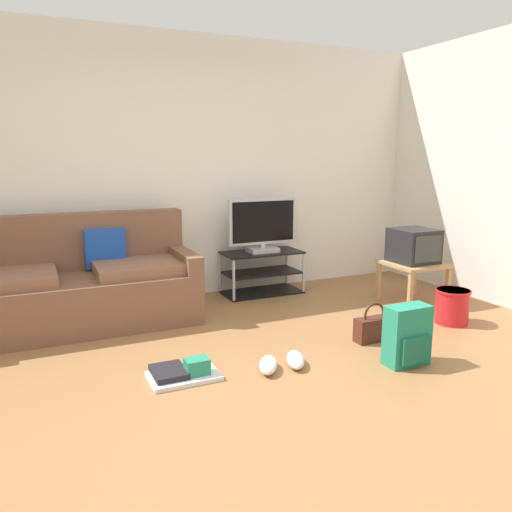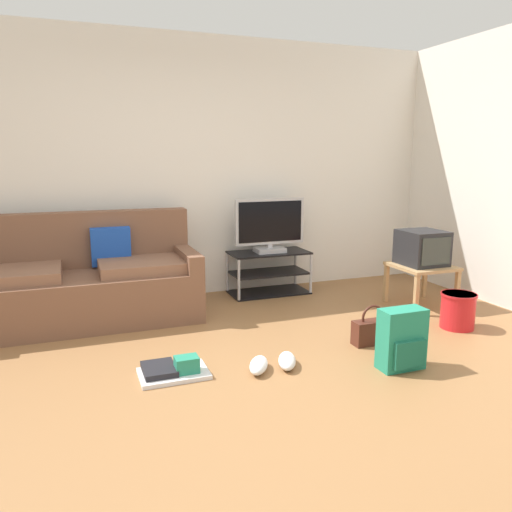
# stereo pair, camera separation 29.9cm
# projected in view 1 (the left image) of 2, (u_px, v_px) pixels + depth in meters

# --- Properties ---
(ground_plane) EXTENTS (9.00, 9.80, 0.02)m
(ground_plane) POSITION_uv_depth(u_px,v_px,m) (261.00, 394.00, 3.19)
(ground_plane) COLOR olive
(wall_back) EXTENTS (9.00, 0.10, 2.70)m
(wall_back) POSITION_uv_depth(u_px,v_px,m) (160.00, 169.00, 5.10)
(wall_back) COLOR silver
(wall_back) RESTS_ON ground_plane
(wall_right) EXTENTS (0.10, 3.60, 2.70)m
(wall_right) POSITION_uv_depth(u_px,v_px,m) (505.00, 170.00, 4.91)
(wall_right) COLOR silver
(wall_right) RESTS_ON ground_plane
(couch) EXTENTS (2.07, 0.87, 0.97)m
(couch) POSITION_uv_depth(u_px,v_px,m) (76.00, 286.00, 4.42)
(couch) COLOR brown
(couch) RESTS_ON ground_plane
(tv_stand) EXTENTS (0.86, 0.43, 0.46)m
(tv_stand) POSITION_uv_depth(u_px,v_px,m) (262.00, 272.00, 5.46)
(tv_stand) COLOR black
(tv_stand) RESTS_ON ground_plane
(flat_tv) EXTENTS (0.78, 0.22, 0.58)m
(flat_tv) POSITION_uv_depth(u_px,v_px,m) (263.00, 226.00, 5.34)
(flat_tv) COLOR #B2B2B7
(flat_tv) RESTS_ON tv_stand
(side_table) EXTENTS (0.54, 0.54, 0.42)m
(side_table) POSITION_uv_depth(u_px,v_px,m) (413.00, 268.00, 5.08)
(side_table) COLOR tan
(side_table) RESTS_ON ground_plane
(crt_tv) EXTENTS (0.40, 0.41, 0.34)m
(crt_tv) POSITION_uv_depth(u_px,v_px,m) (414.00, 246.00, 5.05)
(crt_tv) COLOR #232326
(crt_tv) RESTS_ON side_table
(backpack) EXTENTS (0.33, 0.24, 0.44)m
(backpack) POSITION_uv_depth(u_px,v_px,m) (407.00, 336.00, 3.58)
(backpack) COLOR #238466
(backpack) RESTS_ON ground_plane
(handbag) EXTENTS (0.32, 0.12, 0.32)m
(handbag) POSITION_uv_depth(u_px,v_px,m) (374.00, 328.00, 4.06)
(handbag) COLOR #4C2319
(handbag) RESTS_ON ground_plane
(cleaning_bucket) EXTENTS (0.31, 0.31, 0.31)m
(cleaning_bucket) POSITION_uv_depth(u_px,v_px,m) (452.00, 305.00, 4.48)
(cleaning_bucket) COLOR red
(cleaning_bucket) RESTS_ON ground_plane
(sneakers_pair) EXTENTS (0.45, 0.31, 0.09)m
(sneakers_pair) POSITION_uv_depth(u_px,v_px,m) (282.00, 362.00, 3.54)
(sneakers_pair) COLOR white
(sneakers_pair) RESTS_ON ground_plane
(floor_tray) EXTENTS (0.47, 0.33, 0.14)m
(floor_tray) POSITION_uv_depth(u_px,v_px,m) (183.00, 373.00, 3.38)
(floor_tray) COLOR silver
(floor_tray) RESTS_ON ground_plane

